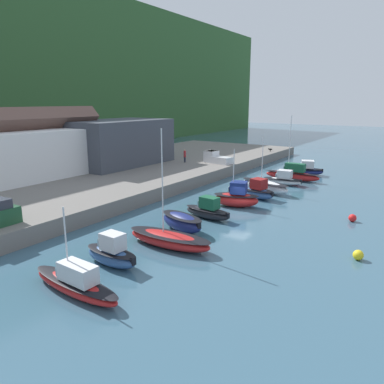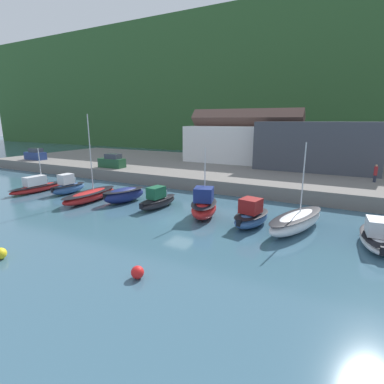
# 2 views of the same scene
# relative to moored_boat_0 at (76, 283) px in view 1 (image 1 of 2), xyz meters

# --- Properties ---
(ground_plane) EXTENTS (320.00, 320.00, 0.00)m
(ground_plane) POSITION_rel_moored_boat_0_xyz_m (21.11, -0.58, -0.73)
(ground_plane) COLOR #385B70
(quay_promenade) EXTENTS (94.64, 26.93, 1.61)m
(quay_promenade) POSITION_rel_moored_boat_0_xyz_m (21.11, 22.89, 0.08)
(quay_promenade) COLOR slate
(quay_promenade) RESTS_ON ground_plane
(harbor_clubhouse) EXTENTS (19.68, 10.11, 9.23)m
(harbor_clubhouse) POSITION_rel_moored_boat_0_xyz_m (17.72, 28.25, 4.30)
(harbor_clubhouse) COLOR white
(harbor_clubhouse) RESTS_ON quay_promenade
(yacht_club_building) EXTENTS (16.92, 9.89, 7.05)m
(yacht_club_building) POSITION_rel_moored_boat_0_xyz_m (30.12, 25.55, 4.41)
(yacht_club_building) COLOR #3D424C
(yacht_club_building) RESTS_ON quay_promenade
(moored_boat_0) EXTENTS (1.98, 7.63, 5.46)m
(moored_boat_0) POSITION_rel_moored_boat_0_xyz_m (0.00, 0.00, 0.00)
(moored_boat_0) COLOR red
(moored_boat_0) RESTS_ON ground_plane
(moored_boat_1) EXTENTS (1.90, 4.77, 2.48)m
(moored_boat_1) POSITION_rel_moored_boat_0_xyz_m (4.19, 1.14, 0.17)
(moored_boat_1) COLOR #33568E
(moored_boat_1) RESTS_ON ground_plane
(moored_boat_2) EXTENTS (2.62, 7.78, 9.53)m
(moored_boat_2) POSITION_rel_moored_boat_0_xyz_m (9.26, -0.20, -0.07)
(moored_boat_2) COLOR red
(moored_boat_2) RESTS_ON ground_plane
(moored_boat_3) EXTENTS (3.43, 5.43, 1.65)m
(moored_boat_3) POSITION_rel_moored_boat_0_xyz_m (13.02, 1.16, 0.14)
(moored_boat_3) COLOR navy
(moored_boat_3) RESTS_ON ground_plane
(moored_boat_4) EXTENTS (2.23, 5.47, 2.28)m
(moored_boat_4) POSITION_rel_moored_boat_0_xyz_m (17.51, 1.11, 0.09)
(moored_boat_4) COLOR black
(moored_boat_4) RESTS_ON ground_plane
(moored_boat_5) EXTENTS (3.64, 5.50, 6.49)m
(moored_boat_5) POSITION_rel_moored_boat_0_xyz_m (23.02, 0.68, 0.34)
(moored_boat_5) COLOR red
(moored_boat_5) RESTS_ON ground_plane
(moored_boat_6) EXTENTS (3.00, 4.90, 2.48)m
(moored_boat_6) POSITION_rel_moored_boat_0_xyz_m (27.70, 0.25, 0.17)
(moored_boat_6) COLOR #33568E
(moored_boat_6) RESTS_ON ground_plane
(moored_boat_7) EXTENTS (4.46, 7.92, 7.22)m
(moored_boat_7) POSITION_rel_moored_boat_0_xyz_m (31.31, 0.81, 0.10)
(moored_boat_7) COLOR white
(moored_boat_7) RESTS_ON ground_plane
(moored_boat_8) EXTENTS (2.57, 5.66, 2.11)m
(moored_boat_8) POSITION_rel_moored_boat_0_xyz_m (36.95, 0.37, 0.01)
(moored_boat_8) COLOR silver
(moored_boat_8) RESTS_ON ground_plane
(moored_boat_9) EXTENTS (1.73, 8.37, 9.60)m
(moored_boat_9) POSITION_rel_moored_boat_0_xyz_m (40.51, 0.23, 0.24)
(moored_boat_9) COLOR red
(moored_boat_9) RESTS_ON ground_plane
(moored_boat_10) EXTENTS (4.08, 6.01, 2.36)m
(moored_boat_10) POSITION_rel_moored_boat_0_xyz_m (45.86, -0.15, 0.12)
(moored_boat_10) COLOR navy
(moored_boat_10) RESTS_ON ground_plane
(pickup_truck_0) EXTENTS (2.58, 4.95, 1.90)m
(pickup_truck_0) POSITION_rel_moored_boat_0_xyz_m (39.90, 13.06, 1.71)
(pickup_truck_0) COLOR silver
(pickup_truck_0) RESTS_ON quay_promenade
(person_on_quay) EXTENTS (0.40, 0.40, 2.14)m
(person_on_quay) POSITION_rel_moored_boat_0_xyz_m (37.60, 17.74, 1.99)
(person_on_quay) COLOR #232838
(person_on_quay) RESTS_ON quay_promenade
(dog_on_quay) EXTENTS (0.45, 0.88, 0.68)m
(dog_on_quay) POSITION_rel_moored_boat_0_xyz_m (58.29, 10.97, 1.34)
(dog_on_quay) COLOR black
(dog_on_quay) RESTS_ON quay_promenade
(mooring_buoy_0) EXTENTS (0.78, 0.78, 0.78)m
(mooring_buoy_0) POSITION_rel_moored_boat_0_xyz_m (14.99, -13.51, -0.34)
(mooring_buoy_0) COLOR yellow
(mooring_buoy_0) RESTS_ON ground_plane
(mooring_buoy_1) EXTENTS (0.76, 0.76, 0.76)m
(mooring_buoy_1) POSITION_rel_moored_boat_0_xyz_m (24.49, -11.30, -0.35)
(mooring_buoy_1) COLOR red
(mooring_buoy_1) RESTS_ON ground_plane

